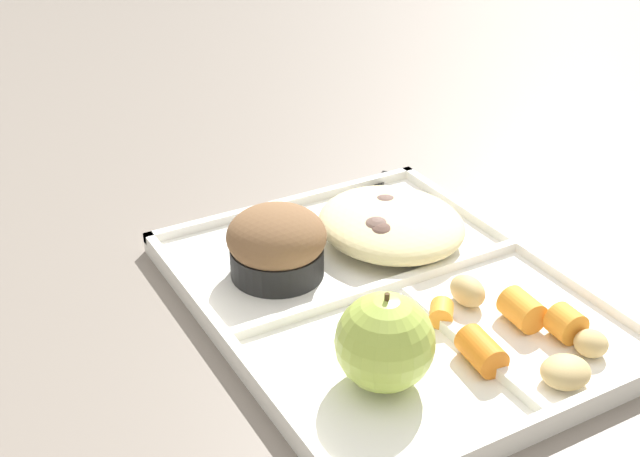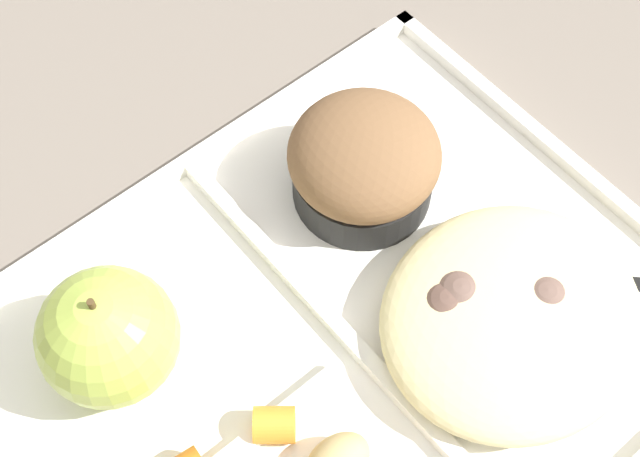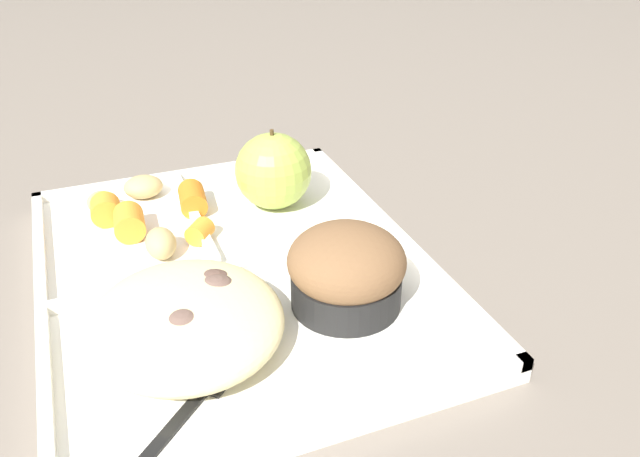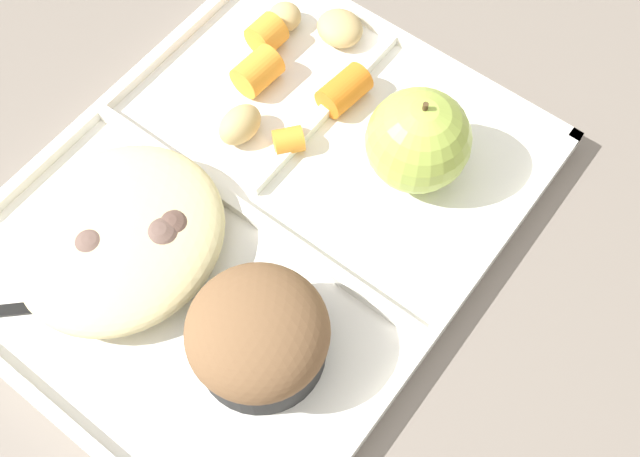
{
  "view_description": "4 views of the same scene",
  "coord_description": "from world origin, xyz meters",
  "views": [
    {
      "loc": [
        -0.49,
        0.34,
        0.4
      ],
      "look_at": [
        0.05,
        0.03,
        0.06
      ],
      "focal_mm": 47.7,
      "sensor_mm": 36.0,
      "label": 1
    },
    {
      "loc": [
        -0.12,
        -0.13,
        0.45
      ],
      "look_at": [
        0.03,
        0.05,
        0.03
      ],
      "focal_mm": 50.16,
      "sensor_mm": 36.0,
      "label": 2
    },
    {
      "loc": [
        0.43,
        -0.1,
        0.3
      ],
      "look_at": [
        0.03,
        0.06,
        0.05
      ],
      "focal_mm": 36.19,
      "sensor_mm": 36.0,
      "label": 3
    },
    {
      "loc": [
        0.17,
        0.18,
        0.46
      ],
      "look_at": [
        -0.01,
        0.05,
        0.03
      ],
      "focal_mm": 41.87,
      "sensor_mm": 36.0,
      "label": 4
    }
  ],
  "objects": [
    {
      "name": "meatball_front",
      "position": [
        0.06,
        -0.03,
        0.03
      ],
      "size": [
        0.04,
        0.04,
        0.04
      ],
      "primitive_type": "sphere",
      "color": "brown",
      "rests_on": "lunch_tray"
    },
    {
      "name": "ground",
      "position": [
        0.0,
        0.0,
        0.0
      ],
      "size": [
        6.0,
        6.0,
        0.0
      ],
      "primitive_type": "plane",
      "color": "slate"
    },
    {
      "name": "potato_chunk_wedge",
      "position": [
        -0.14,
        -0.09,
        0.02
      ],
      "size": [
        0.04,
        0.04,
        0.02
      ],
      "primitive_type": "ellipsoid",
      "rotation": [
        0.0,
        0.0,
        3.83
      ],
      "color": "tan",
      "rests_on": "lunch_tray"
    },
    {
      "name": "lunch_tray",
      "position": [
        -0.0,
        -0.0,
        0.01
      ],
      "size": [
        0.37,
        0.3,
        0.02
      ],
      "color": "white",
      "rests_on": "ground"
    },
    {
      "name": "carrot_slice_edge",
      "position": [
        -0.08,
        -0.07,
        0.02
      ],
      "size": [
        0.03,
        0.03,
        0.03
      ],
      "primitive_type": "cylinder",
      "rotation": [
        0.0,
        1.57,
        6.21
      ],
      "color": "orange",
      "rests_on": "lunch_tray"
    },
    {
      "name": "potato_chunk_browned",
      "position": [
        -0.16,
        -0.05,
        0.02
      ],
      "size": [
        0.04,
        0.04,
        0.02
      ],
      "primitive_type": "ellipsoid",
      "rotation": [
        0.0,
        0.0,
        1.47
      ],
      "color": "tan",
      "rests_on": "lunch_tray"
    },
    {
      "name": "carrot_slice_small",
      "position": [
        -0.11,
        -0.01,
        0.02
      ],
      "size": [
        0.04,
        0.03,
        0.02
      ],
      "primitive_type": "cylinder",
      "rotation": [
        0.0,
        1.57,
        3.02
      ],
      "color": "orange",
      "rests_on": "lunch_tray"
    },
    {
      "name": "potato_chunk_large",
      "position": [
        -0.04,
        -0.05,
        0.02
      ],
      "size": [
        0.04,
        0.03,
        0.02
      ],
      "primitive_type": "ellipsoid",
      "rotation": [
        0.0,
        0.0,
        6.23
      ],
      "color": "tan",
      "rests_on": "lunch_tray"
    },
    {
      "name": "green_apple",
      "position": [
        -0.09,
        0.06,
        0.05
      ],
      "size": [
        0.07,
        0.07,
        0.08
      ],
      "color": "#A8C14C",
      "rests_on": "lunch_tray"
    },
    {
      "name": "bran_muffin",
      "position": [
        0.08,
        0.06,
        0.04
      ],
      "size": [
        0.09,
        0.09,
        0.06
      ],
      "color": "black",
      "rests_on": "lunch_tray"
    },
    {
      "name": "carrot_slice_diagonal",
      "position": [
        -0.05,
        -0.01,
        0.02
      ],
      "size": [
        0.03,
        0.03,
        0.02
      ],
      "primitive_type": "cylinder",
      "rotation": [
        0.0,
        1.57,
        5.6
      ],
      "color": "orange",
      "rests_on": "lunch_tray"
    },
    {
      "name": "meatball_center",
      "position": [
        0.09,
        -0.06,
        0.03
      ],
      "size": [
        0.04,
        0.04,
        0.04
      ],
      "primitive_type": "sphere",
      "color": "brown",
      "rests_on": "lunch_tray"
    },
    {
      "name": "plastic_fork",
      "position": [
        0.13,
        -0.06,
        0.01
      ],
      "size": [
        0.12,
        0.12,
        0.0
      ],
      "color": "black",
      "rests_on": "lunch_tray"
    },
    {
      "name": "meatball_back",
      "position": [
        0.07,
        -0.04,
        0.03
      ],
      "size": [
        0.03,
        0.03,
        0.03
      ],
      "primitive_type": "sphere",
      "color": "#755B4C",
      "rests_on": "lunch_tray"
    },
    {
      "name": "carrot_slice_back",
      "position": [
        -0.12,
        -0.09,
        0.02
      ],
      "size": [
        0.02,
        0.03,
        0.03
      ],
      "primitive_type": "cylinder",
      "rotation": [
        0.0,
        1.57,
        3.1
      ],
      "color": "orange",
      "rests_on": "lunch_tray"
    },
    {
      "name": "egg_noodle_pile",
      "position": [
        0.08,
        -0.05,
        0.03
      ],
      "size": [
        0.14,
        0.13,
        0.04
      ],
      "primitive_type": "ellipsoid",
      "color": "beige",
      "rests_on": "lunch_tray"
    },
    {
      "name": "meatball_side",
      "position": [
        0.05,
        -0.03,
        0.03
      ],
      "size": [
        0.04,
        0.04,
        0.04
      ],
      "primitive_type": "sphere",
      "color": "brown",
      "rests_on": "lunch_tray"
    }
  ]
}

